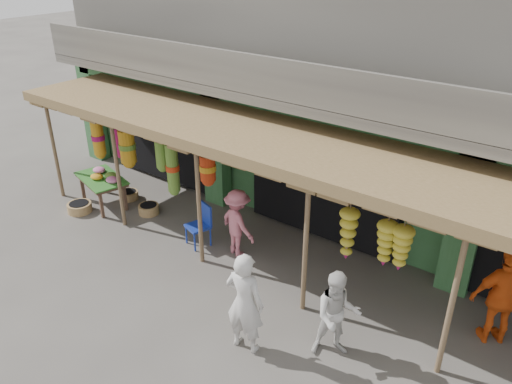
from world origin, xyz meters
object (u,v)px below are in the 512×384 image
Objects in this scene: person_shopper at (238,223)px; flower_table at (103,179)px; blue_chair at (201,222)px; person_vendor at (503,297)px; person_front at (245,303)px; person_right at (337,315)px.

flower_table is at bearing 18.78° from person_shopper.
flower_table is 3.22m from blue_chair.
flower_table is at bearing -30.83° from person_vendor.
flower_table is 0.90× the size of person_front.
person_shopper reaches higher than blue_chair.
blue_chair is 6.03m from person_vendor.
person_right is (7.18, -0.99, 0.06)m from flower_table.
person_right is 3.34m from person_shopper.
blue_chair is 0.64× the size of person_shopper.
person_shopper is at bearing 28.84° from blue_chair.
person_vendor reaches higher than flower_table.
person_right is 0.86× the size of person_vendor.
blue_chair is at bearing -29.23° from person_vendor.
person_right reaches higher than person_shopper.
person_right is (1.24, 0.78, -0.14)m from person_front.
person_vendor is at bearing 5.29° from person_right.
person_vendor is 1.20× the size of person_shopper.
person_shopper is at bearing -56.81° from person_front.
flower_table is at bearing -24.88° from person_front.
person_front reaches higher than person_right.
person_vendor is at bearing -148.94° from person_front.
person_front reaches higher than person_shopper.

